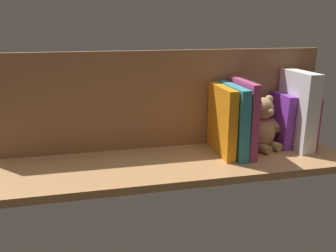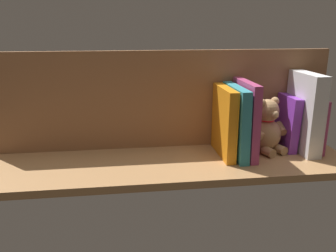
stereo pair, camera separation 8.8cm
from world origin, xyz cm
name	(u,v)px [view 2 (the right image)]	position (x,y,z in cm)	size (l,w,h in cm)	color
ground_plane	(168,164)	(0.00, 0.00, -1.10)	(110.92, 30.71, 2.20)	#A87A4C
shelf_back_panel	(163,100)	(0.00, -13.10, 15.85)	(110.92, 1.50, 31.70)	#996641
book_0	(312,123)	(-47.81, -4.37, 8.59)	(1.88, 15.16, 17.19)	#B23F72
dictionary_thick_white	(305,113)	(-44.08, -3.18, 12.57)	(4.59, 17.35, 25.15)	silver
book_1	(287,123)	(-39.89, -5.73, 8.76)	(2.80, 12.44, 17.51)	purple
teddy_bear	(267,128)	(-32.29, -4.15, 7.69)	(13.41, 13.27, 17.47)	tan
book_2	(245,119)	(-24.35, -2.37, 11.57)	(2.46, 19.16, 23.14)	#B23F72
book_3	(235,121)	(-21.19, -2.18, 10.85)	(2.87, 19.54, 21.71)	teal
book_4	(224,122)	(-17.81, -2.84, 10.68)	(2.92, 18.22, 21.37)	orange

